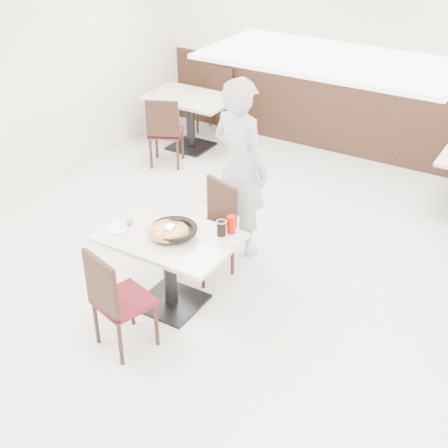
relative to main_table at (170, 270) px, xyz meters
The scene contains 20 objects.
floor 0.69m from the main_table, 64.69° to the left, with size 7.00×7.00×0.00m, color #BBBBB5.
wall_back 4.16m from the main_table, 86.48° to the left, with size 6.00×0.04×2.80m, color beige.
wainscot_back 4.02m from the main_table, 86.46° to the left, with size 5.90×0.03×1.10m, color black.
fluo_panel_b 3.13m from the main_table, 29.18° to the right, with size 1.20×0.60×0.02m, color white.
main_table is the anchor object (origin of this frame).
chair_near 0.65m from the main_table, 89.93° to the right, with size 0.42×0.42×0.95m, color black, non-canonical shape.
chair_far 0.60m from the main_table, 89.15° to the left, with size 0.42×0.42×0.95m, color black, non-canonical shape.
trivet 0.39m from the main_table, 96.47° to the left, with size 0.12×0.12×0.04m, color black.
pizza_pan 0.42m from the main_table, 13.90° to the left, with size 0.37×0.37×0.01m, color black.
pizza 0.44m from the main_table, 46.76° to the right, with size 0.35×0.35×0.02m, color gold.
pizza_server 0.47m from the main_table, 24.02° to the right, with size 0.08×0.10×0.00m, color silver.
napkin 0.60m from the main_table, 164.88° to the right, with size 0.17×0.17×0.00m, color white.
side_plate 0.60m from the main_table, 158.61° to the right, with size 0.19×0.19×0.01m, color white.
fork 0.57m from the main_table, 167.83° to the right, with size 0.01×0.15×0.00m, color silver.
cola_glass 0.64m from the main_table, 30.98° to the left, with size 0.08×0.08×0.13m, color black.
red_cup 0.72m from the main_table, 36.01° to the left, with size 0.08×0.08×0.16m, color #A90900.
diner_person 1.30m from the main_table, 88.11° to the left, with size 0.67×0.44×1.85m, color silver.
bg_table_left 3.61m from the main_table, 121.09° to the left, with size 1.20×0.80×0.75m, color beige, non-canonical shape.
bg_chair_left_near 3.07m from the main_table, 126.54° to the left, with size 0.42×0.42×0.95m, color black, non-canonical shape.
bg_chair_left_far 4.19m from the main_table, 116.73° to the left, with size 0.42×0.42×0.95m, color black, non-canonical shape.
Camera 1 is at (2.57, -4.21, 3.60)m, focal length 50.00 mm.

